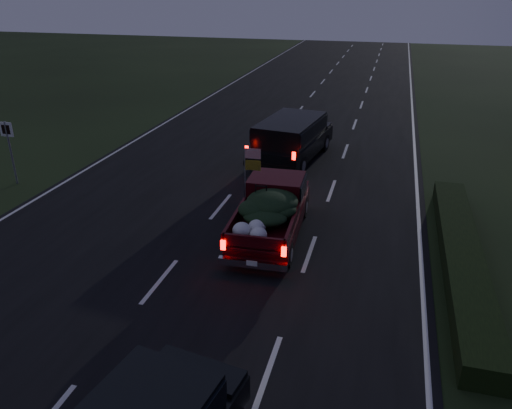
% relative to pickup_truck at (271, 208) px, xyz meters
% --- Properties ---
extents(ground, '(120.00, 120.00, 0.00)m').
position_rel_pickup_truck_xyz_m(ground, '(-2.22, -3.39, -0.93)').
color(ground, black).
rests_on(ground, ground).
extents(road_asphalt, '(14.00, 120.00, 0.02)m').
position_rel_pickup_truck_xyz_m(road_asphalt, '(-2.22, -3.39, -0.92)').
color(road_asphalt, black).
rests_on(road_asphalt, ground).
extents(hedge_row, '(1.00, 10.00, 0.60)m').
position_rel_pickup_truck_xyz_m(hedge_row, '(5.58, -0.39, -0.63)').
color(hedge_row, black).
rests_on(hedge_row, ground).
extents(route_sign, '(0.55, 0.08, 2.50)m').
position_rel_pickup_truck_xyz_m(route_sign, '(-10.72, 1.61, 0.72)').
color(route_sign, gray).
rests_on(route_sign, ground).
extents(pickup_truck, '(2.04, 4.84, 2.50)m').
position_rel_pickup_truck_xyz_m(pickup_truck, '(0.00, 0.00, 0.00)').
color(pickup_truck, '#3E080E').
rests_on(pickup_truck, ground).
extents(lead_suv, '(2.96, 5.61, 1.54)m').
position_rel_pickup_truck_xyz_m(lead_suv, '(-0.85, 7.19, 0.23)').
color(lead_suv, black).
rests_on(lead_suv, ground).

